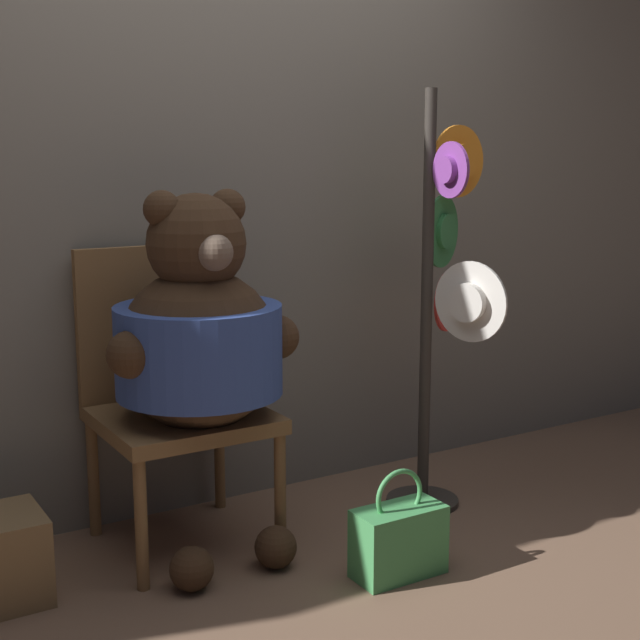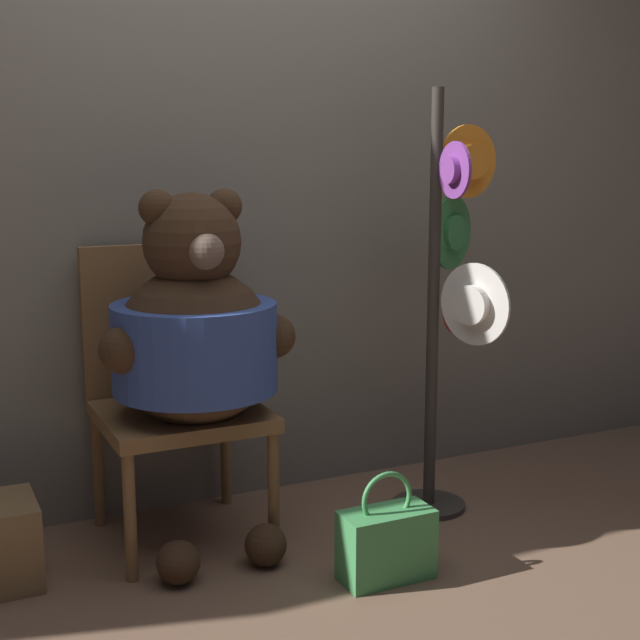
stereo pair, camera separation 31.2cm
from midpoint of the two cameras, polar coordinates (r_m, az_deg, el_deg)
name	(u,v)px [view 2 (the right image)]	position (r m, az deg, el deg)	size (l,w,h in m)	color
ground_plane	(292,552)	(3.13, 1.13, -14.71)	(14.00, 14.00, 0.00)	brown
wall_back	(222,156)	(3.41, -3.65, 10.44)	(8.00, 0.10, 2.66)	slate
chair	(172,384)	(3.16, -6.68, -4.10)	(0.55, 0.54, 1.02)	brown
teddy_bear	(195,337)	(2.96, -5.03, -1.11)	(0.66, 0.59, 1.23)	#3D2819
hat_display_rack	(453,287)	(3.33, 11.15, 2.07)	(0.43, 0.46, 1.57)	#332D28
handbag_on_ground	(386,542)	(2.93, 7.41, -14.00)	(0.30, 0.15, 0.36)	#479E56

